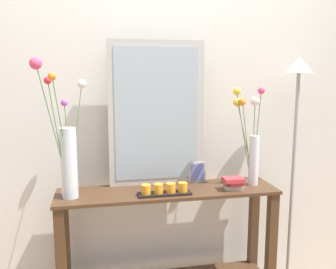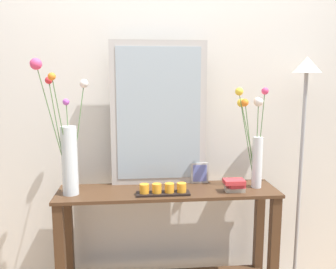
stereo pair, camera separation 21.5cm
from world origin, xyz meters
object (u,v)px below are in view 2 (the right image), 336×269
(candle_tray, at_px, (163,190))
(book_stack, at_px, (235,185))
(console_table, at_px, (168,241))
(tall_vase_left, at_px, (68,149))
(mirror_leaning, at_px, (159,114))
(vase_right, at_px, (254,141))
(floor_lamp, at_px, (302,142))
(picture_frame_small, at_px, (200,173))

(candle_tray, distance_m, book_stack, 0.44)
(console_table, distance_m, tall_vase_left, 0.85)
(console_table, xyz_separation_m, mirror_leaning, (-0.05, 0.14, 0.79))
(mirror_leaning, bearing_deg, console_table, -71.79)
(vase_right, height_order, floor_lamp, floor_lamp)
(picture_frame_small, bearing_deg, candle_tray, -140.98)
(candle_tray, height_order, picture_frame_small, picture_frame_small)
(vase_right, bearing_deg, picture_frame_small, 159.66)
(mirror_leaning, xyz_separation_m, tall_vase_left, (-0.55, -0.17, -0.18))
(picture_frame_small, bearing_deg, vase_right, -20.34)
(console_table, distance_m, book_stack, 0.55)
(mirror_leaning, height_order, candle_tray, mirror_leaning)
(picture_frame_small, xyz_separation_m, book_stack, (0.18, -0.20, -0.03))
(floor_lamp, bearing_deg, candle_tray, -172.10)
(candle_tray, relative_size, floor_lamp, 0.19)
(candle_tray, bearing_deg, console_table, 65.99)
(candle_tray, bearing_deg, mirror_leaning, 91.99)
(mirror_leaning, distance_m, vase_right, 0.62)
(mirror_leaning, xyz_separation_m, book_stack, (0.45, -0.21, -0.42))
(console_table, bearing_deg, candle_tray, -114.01)
(tall_vase_left, bearing_deg, picture_frame_small, 10.93)
(vase_right, xyz_separation_m, picture_frame_small, (-0.32, 0.12, -0.23))
(picture_frame_small, bearing_deg, book_stack, -47.19)
(floor_lamp, bearing_deg, vase_right, -174.00)
(vase_right, relative_size, floor_lamp, 0.38)
(console_table, relative_size, floor_lamp, 0.82)
(candle_tray, bearing_deg, book_stack, 1.95)
(console_table, xyz_separation_m, floor_lamp, (0.87, 0.04, 0.61))
(vase_right, relative_size, candle_tray, 1.98)
(book_stack, bearing_deg, candle_tray, -178.05)
(picture_frame_small, bearing_deg, mirror_leaning, 176.88)
(tall_vase_left, xyz_separation_m, floor_lamp, (1.46, 0.07, 0.01))
(console_table, distance_m, mirror_leaning, 0.81)
(book_stack, bearing_deg, tall_vase_left, 177.79)
(candle_tray, xyz_separation_m, picture_frame_small, (0.26, 0.21, 0.04))
(book_stack, bearing_deg, floor_lamp, 13.35)
(console_table, height_order, tall_vase_left, tall_vase_left)
(vase_right, distance_m, book_stack, 0.30)
(picture_frame_small, distance_m, floor_lamp, 0.69)
(book_stack, xyz_separation_m, floor_lamp, (0.47, 0.11, 0.24))
(tall_vase_left, relative_size, picture_frame_small, 5.85)
(console_table, xyz_separation_m, vase_right, (0.54, 0.01, 0.63))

